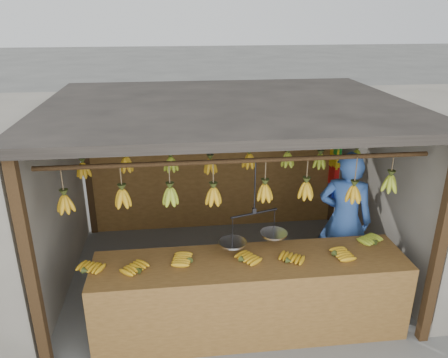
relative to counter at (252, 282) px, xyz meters
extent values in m
plane|color=#5B5B57|center=(-0.12, 1.23, -0.71)|extent=(80.00, 80.00, 0.00)
cube|color=black|center=(-2.12, -0.27, 0.44)|extent=(0.10, 0.10, 2.30)
cube|color=black|center=(1.88, -0.27, 0.44)|extent=(0.10, 0.10, 2.30)
cube|color=black|center=(-2.12, 2.73, 0.44)|extent=(0.10, 0.10, 2.30)
cube|color=black|center=(1.88, 2.73, 0.44)|extent=(0.10, 0.10, 2.30)
cube|color=black|center=(-0.12, 1.23, 1.64)|extent=(4.30, 3.30, 0.10)
cylinder|color=black|center=(-0.12, 0.23, 1.29)|extent=(4.00, 0.05, 0.05)
cylinder|color=black|center=(-0.12, 1.23, 1.29)|extent=(4.00, 0.05, 0.05)
cylinder|color=black|center=(-0.12, 2.23, 1.29)|extent=(4.00, 0.05, 0.05)
cube|color=brown|center=(-0.12, 2.73, 0.19)|extent=(4.00, 0.06, 1.80)
cube|color=brown|center=(0.01, 0.13, 0.15)|extent=(3.40, 0.76, 0.08)
cube|color=brown|center=(0.01, -0.25, -0.26)|extent=(3.40, 0.04, 0.90)
cube|color=black|center=(-1.60, -0.20, -0.30)|extent=(0.07, 0.07, 0.82)
cube|color=black|center=(1.61, -0.20, -0.30)|extent=(0.07, 0.07, 0.82)
cube|color=black|center=(-1.60, 0.46, -0.30)|extent=(0.07, 0.07, 0.82)
cube|color=black|center=(1.61, 0.46, -0.30)|extent=(0.07, 0.07, 0.82)
ellipsoid|color=#C28A14|center=(-1.71, 0.06, 0.22)|extent=(0.26, 0.29, 0.06)
ellipsoid|color=#C28A14|center=(-1.16, 0.02, 0.22)|extent=(0.30, 0.30, 0.06)
ellipsoid|color=#C28A14|center=(-0.64, 0.17, 0.22)|extent=(0.27, 0.22, 0.06)
ellipsoid|color=#C28A14|center=(-0.09, 0.08, 0.22)|extent=(0.30, 0.29, 0.06)
ellipsoid|color=#C28A14|center=(0.39, 0.00, 0.22)|extent=(0.28, 0.30, 0.06)
ellipsoid|color=#C28A14|center=(0.93, 0.07, 0.22)|extent=(0.27, 0.22, 0.06)
ellipsoid|color=#92A523|center=(1.49, 0.28, 0.22)|extent=(0.27, 0.30, 0.06)
ellipsoid|color=#C28A14|center=(-1.86, 0.24, 0.91)|extent=(0.16, 0.16, 0.28)
ellipsoid|color=#C28A14|center=(-1.30, 0.22, 0.95)|extent=(0.16, 0.16, 0.28)
ellipsoid|color=#92A523|center=(-0.82, 0.23, 0.94)|extent=(0.16, 0.16, 0.28)
ellipsoid|color=#C28A14|center=(-0.38, 0.23, 0.92)|extent=(0.16, 0.16, 0.28)
ellipsoid|color=#C28A14|center=(0.16, 0.26, 0.92)|extent=(0.16, 0.16, 0.28)
ellipsoid|color=#C28A14|center=(0.61, 0.27, 0.92)|extent=(0.16, 0.16, 0.28)
ellipsoid|color=#C28A14|center=(1.10, 0.20, 0.89)|extent=(0.16, 0.16, 0.28)
ellipsoid|color=#92A523|center=(1.54, 0.27, 0.96)|extent=(0.16, 0.16, 0.28)
ellipsoid|color=#C28A14|center=(-1.86, 1.22, 0.91)|extent=(0.16, 0.16, 0.28)
ellipsoid|color=#C28A14|center=(-1.35, 1.21, 0.97)|extent=(0.16, 0.16, 0.28)
ellipsoid|color=#92A523|center=(-0.81, 1.20, 0.95)|extent=(0.16, 0.16, 0.28)
ellipsoid|color=#C28A14|center=(-0.33, 1.23, 0.90)|extent=(0.16, 0.16, 0.28)
ellipsoid|color=#C28A14|center=(0.16, 1.20, 0.95)|extent=(0.16, 0.16, 0.28)
ellipsoid|color=#92A523|center=(0.64, 1.19, 0.95)|extent=(0.16, 0.16, 0.28)
ellipsoid|color=#92A523|center=(1.09, 1.25, 0.89)|extent=(0.16, 0.16, 0.28)
ellipsoid|color=#92A523|center=(1.54, 1.20, 0.96)|extent=(0.16, 0.16, 0.28)
ellipsoid|color=#C28A14|center=(-1.83, 2.23, 0.86)|extent=(0.16, 0.16, 0.28)
ellipsoid|color=#C28A14|center=(-1.32, 2.23, 0.87)|extent=(0.16, 0.16, 0.28)
ellipsoid|color=#C28A14|center=(-0.82, 2.22, 0.88)|extent=(0.16, 0.16, 0.28)
ellipsoid|color=#C28A14|center=(-0.38, 2.25, 0.93)|extent=(0.16, 0.16, 0.28)
ellipsoid|color=#C28A14|center=(0.09, 2.20, 0.93)|extent=(0.16, 0.16, 0.28)
ellipsoid|color=#C28A14|center=(0.57, 2.19, 0.95)|extent=(0.16, 0.16, 0.28)
ellipsoid|color=#92A523|center=(1.12, 2.27, 0.93)|extent=(0.16, 0.16, 0.28)
ellipsoid|color=#C28A14|center=(1.56, 2.27, 0.87)|extent=(0.16, 0.16, 0.28)
cylinder|color=black|center=(0.05, 0.23, 1.00)|extent=(0.02, 0.02, 0.59)
cylinder|color=black|center=(0.05, 0.23, 0.70)|extent=(0.53, 0.18, 0.02)
cylinder|color=silver|center=(-0.19, 0.16, 0.40)|extent=(0.29, 0.29, 0.02)
cylinder|color=silver|center=(0.29, 0.30, 0.40)|extent=(0.29, 0.29, 0.02)
imported|color=#3359A5|center=(1.35, 0.90, 0.21)|extent=(0.79, 0.68, 1.83)
cube|color=#199926|center=(1.82, 2.58, 0.71)|extent=(0.08, 0.26, 0.34)
cube|color=yellow|center=(1.82, 2.58, 0.48)|extent=(0.08, 0.26, 0.34)
cube|color=red|center=(1.82, 2.58, 0.17)|extent=(0.08, 0.26, 0.34)
cube|color=#1426BF|center=(1.82, 2.58, -0.16)|extent=(0.08, 0.26, 0.34)
camera|label=1|loc=(-0.76, -3.87, 2.72)|focal=35.00mm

